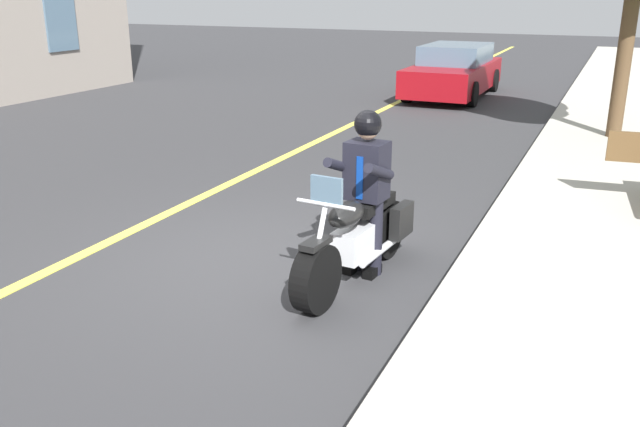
% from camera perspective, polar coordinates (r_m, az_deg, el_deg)
% --- Properties ---
extents(ground_plane, '(80.00, 80.00, 0.00)m').
position_cam_1_polar(ground_plane, '(7.50, -4.71, -4.15)').
color(ground_plane, '#333335').
extents(lane_center_stripe, '(60.00, 0.16, 0.01)m').
position_cam_1_polar(lane_center_stripe, '(8.58, -16.52, -1.85)').
color(lane_center_stripe, '#E5DB4C').
rests_on(lane_center_stripe, ground_plane).
extents(motorcycle_main, '(2.22, 0.72, 1.26)m').
position_cam_1_polar(motorcycle_main, '(6.92, 3.15, -2.08)').
color(motorcycle_main, black).
rests_on(motorcycle_main, ground_plane).
extents(rider_main, '(0.66, 0.59, 1.74)m').
position_cam_1_polar(rider_main, '(6.90, 3.92, 2.95)').
color(rider_main, black).
rests_on(rider_main, ground_plane).
extents(car_silver, '(4.60, 1.92, 1.40)m').
position_cam_1_polar(car_silver, '(19.28, 11.26, 11.73)').
color(car_silver, maroon).
rests_on(car_silver, ground_plane).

